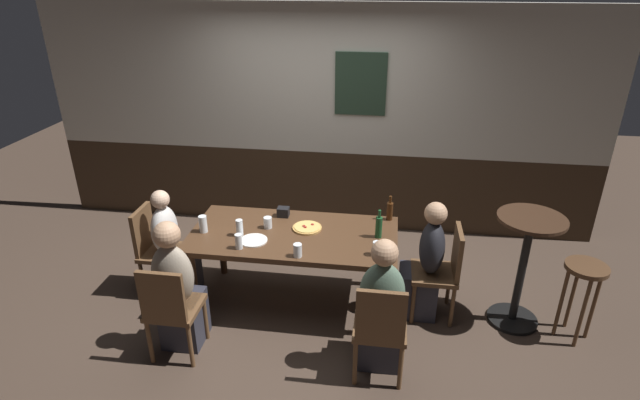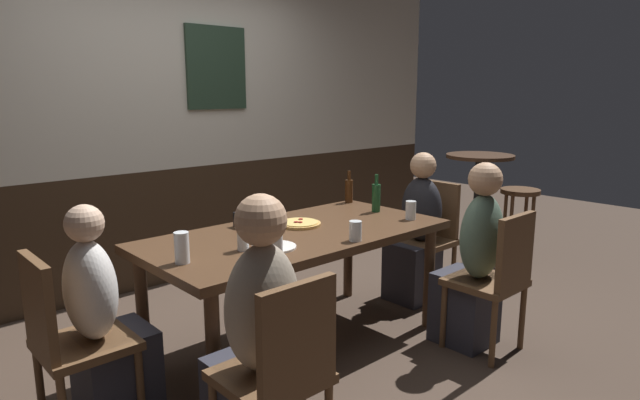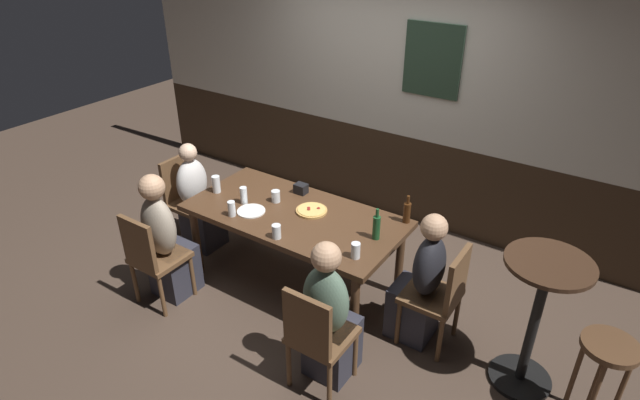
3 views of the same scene
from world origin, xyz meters
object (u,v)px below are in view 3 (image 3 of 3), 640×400
(dining_table, at_px, (294,221))
(chair_left_near, at_px, (152,255))
(chair_head_east, at_px, (441,293))
(pizza, at_px, (312,210))
(beer_glass_half, at_px, (356,251))
(side_bar_table, at_px, (536,314))
(tumbler_water, at_px, (276,197))
(beer_bottle_brown, at_px, (407,212))
(beer_bottle_green, at_px, (376,227))
(plate_white_large, at_px, (251,211))
(tumbler_short, at_px, (232,210))
(chair_right_near, at_px, (316,334))
(beer_glass_tall, at_px, (216,185))
(bar_stool, at_px, (605,363))
(pint_glass_stout, at_px, (277,232))
(condiment_caddy, at_px, (301,189))
(person_right_near, at_px, (329,321))
(person_head_east, at_px, (421,287))
(pint_glass_amber, at_px, (244,196))
(chair_head_west, at_px, (186,196))
(person_left_near, at_px, (167,245))
(person_head_west, at_px, (198,204))

(dining_table, height_order, chair_left_near, chair_left_near)
(chair_head_east, relative_size, pizza, 3.27)
(beer_glass_half, bearing_deg, side_bar_table, 11.80)
(tumbler_water, distance_m, beer_bottle_brown, 1.15)
(chair_head_east, height_order, beer_bottle_green, beer_bottle_green)
(chair_left_near, distance_m, plate_white_large, 0.89)
(tumbler_short, relative_size, side_bar_table, 0.13)
(chair_right_near, xyz_separation_m, beer_bottle_green, (-0.06, 0.92, 0.35))
(beer_glass_tall, height_order, tumbler_short, beer_glass_tall)
(chair_right_near, bearing_deg, bar_stool, 23.75)
(chair_left_near, relative_size, tumbler_water, 8.33)
(pizza, relative_size, plate_white_large, 1.12)
(chair_head_east, distance_m, pint_glass_stout, 1.33)
(chair_left_near, xyz_separation_m, condiment_caddy, (0.66, 1.20, 0.29))
(person_right_near, height_order, beer_glass_tall, person_right_near)
(person_head_east, distance_m, pizza, 1.12)
(person_head_east, relative_size, side_bar_table, 1.07)
(pizza, xyz_separation_m, pint_glass_amber, (-0.57, -0.21, 0.06))
(person_head_east, bearing_deg, chair_head_east, 0.00)
(dining_table, relative_size, pint_glass_stout, 16.25)
(person_head_east, height_order, side_bar_table, person_head_east)
(chair_head_west, bearing_deg, chair_right_near, -22.02)
(pint_glass_amber, xyz_separation_m, beer_bottle_green, (1.22, 0.15, 0.04))
(condiment_caddy, bearing_deg, bar_stool, -10.32)
(chair_head_east, distance_m, person_right_near, 0.89)
(pizza, height_order, beer_glass_tall, beer_glass_tall)
(chair_head_east, height_order, person_right_near, person_right_near)
(pint_glass_amber, distance_m, tumbler_water, 0.28)
(person_left_near, distance_m, beer_glass_tall, 0.70)
(person_right_near, distance_m, plate_white_large, 1.28)
(chair_head_west, xyz_separation_m, person_head_west, (0.17, 0.00, -0.05))
(chair_head_west, xyz_separation_m, person_head_east, (2.53, 0.00, -0.02))
(plate_white_large, xyz_separation_m, condiment_caddy, (0.16, 0.51, 0.04))
(beer_glass_tall, height_order, bar_stool, beer_glass_tall)
(chair_head_east, bearing_deg, person_left_near, -161.72)
(chair_head_east, distance_m, person_head_west, 2.53)
(pint_glass_stout, distance_m, tumbler_water, 0.58)
(person_head_east, relative_size, beer_glass_tall, 7.19)
(person_head_west, distance_m, beer_bottle_brown, 2.11)
(person_left_near, distance_m, pint_glass_amber, 0.77)
(pizza, relative_size, beer_glass_half, 2.19)
(person_head_west, bearing_deg, tumbler_short, -22.71)
(dining_table, height_order, pint_glass_stout, pint_glass_stout)
(bar_stool, bearing_deg, beer_glass_half, -176.25)
(beer_glass_half, bearing_deg, beer_bottle_brown, 81.98)
(person_head_west, relative_size, person_left_near, 0.91)
(dining_table, distance_m, bar_stool, 2.47)
(beer_bottle_green, height_order, beer_bottle_brown, beer_bottle_green)
(beer_bottle_green, relative_size, plate_white_large, 1.10)
(condiment_caddy, distance_m, side_bar_table, 2.20)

